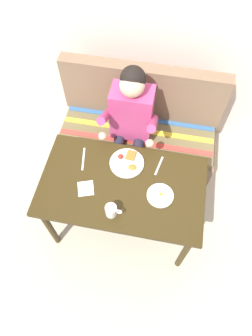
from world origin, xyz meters
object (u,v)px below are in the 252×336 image
object	(u,v)px
table	(122,190)
coffee_mug	(111,210)
fork	(159,166)
knife	(83,159)
couch	(138,135)
person	(130,121)
plate_breakfast	(127,162)
napkin	(86,188)
plate_eggs	(160,195)

from	to	relation	value
table	coffee_mug	distance (m)	0.27
fork	knife	size ratio (longest dim) A/B	0.85
couch	person	world-z (taller)	person
coffee_mug	knife	xyz separation A→B (m)	(-0.31, 0.39, -0.05)
plate_breakfast	napkin	world-z (taller)	plate_breakfast
fork	couch	bearing A→B (deg)	125.28
plate_eggs	knife	distance (m)	0.64
person	coffee_mug	xyz separation A→B (m)	(0.02, -0.82, 0.04)
plate_breakfast	coffee_mug	world-z (taller)	coffee_mug
table	napkin	size ratio (longest dim) A/B	10.26
couch	plate_eggs	size ratio (longest dim) A/B	7.55
coffee_mug	napkin	xyz separation A→B (m)	(-0.22, 0.15, -0.05)
coffee_mug	knife	world-z (taller)	coffee_mug
person	fork	bearing A→B (deg)	-52.73
person	fork	size ratio (longest dim) A/B	7.13
couch	table	bearing A→B (deg)	-90.00
table	coffee_mug	xyz separation A→B (m)	(-0.03, -0.23, 0.13)
fork	person	bearing A→B (deg)	139.11
knife	person	bearing A→B (deg)	46.28
plate_breakfast	knife	world-z (taller)	plate_breakfast
person	napkin	xyz separation A→B (m)	(-0.20, -0.67, -0.01)
couch	coffee_mug	distance (m)	1.09
knife	plate_eggs	bearing A→B (deg)	-28.09
table	plate_eggs	distance (m)	0.30
couch	fork	xyz separation A→B (m)	(0.24, -0.56, 0.40)
table	fork	bearing A→B (deg)	40.97
plate_breakfast	fork	size ratio (longest dim) A/B	1.52
person	plate_breakfast	bearing A→B (deg)	-82.55
coffee_mug	fork	bearing A→B (deg)	58.63
plate_eggs	fork	distance (m)	0.25
coffee_mug	fork	xyz separation A→B (m)	(0.27, 0.44, -0.05)
plate_breakfast	knife	xyz separation A→B (m)	(-0.34, -0.03, -0.01)
table	couch	distance (m)	0.83
knife	couch	bearing A→B (deg)	50.91
couch	plate_breakfast	xyz separation A→B (m)	(0.00, -0.58, 0.41)
person	coffee_mug	size ratio (longest dim) A/B	10.27
plate_eggs	coffee_mug	world-z (taller)	coffee_mug
coffee_mug	fork	distance (m)	0.52
plate_breakfast	coffee_mug	xyz separation A→B (m)	(-0.03, -0.42, 0.04)
table	fork	world-z (taller)	fork
couch	napkin	bearing A→B (deg)	-106.49
napkin	fork	bearing A→B (deg)	30.52
table	couch	xyz separation A→B (m)	(0.00, 0.76, -0.32)
couch	knife	xyz separation A→B (m)	(-0.33, -0.60, 0.40)
couch	coffee_mug	world-z (taller)	couch
napkin	fork	size ratio (longest dim) A/B	0.69
person	knife	world-z (taller)	person
napkin	fork	world-z (taller)	napkin
person	plate_breakfast	xyz separation A→B (m)	(0.05, -0.40, 0.00)
couch	person	xyz separation A→B (m)	(-0.05, -0.17, 0.41)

